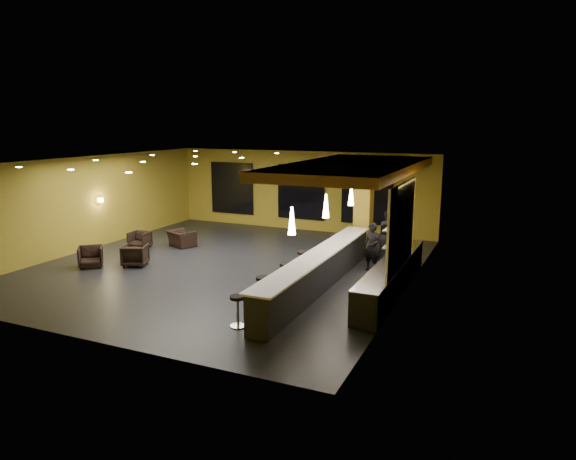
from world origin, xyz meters
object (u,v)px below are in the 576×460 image
at_px(armchair_a, 91,257).
at_px(armchair_b, 135,255).
at_px(column, 364,206).
at_px(staff_c, 385,244).
at_px(prep_counter, 391,277).
at_px(bar_stool_5, 333,244).
at_px(armchair_c, 140,240).
at_px(staff_b, 390,238).
at_px(pendant_1, 326,206).
at_px(bar_stool_4, 321,254).
at_px(bar_counter, 319,272).
at_px(bar_stool_1, 263,288).
at_px(armchair_d, 182,239).
at_px(pendant_2, 351,195).
at_px(bar_stool_3, 303,261).
at_px(pendant_0, 292,221).
at_px(bar_stool_2, 287,274).
at_px(bar_stool_0, 238,307).
at_px(staff_a, 372,247).

xyz_separation_m(armchair_a, armchair_b, (1.25, 0.73, 0.01)).
relative_size(column, staff_c, 2.21).
height_order(prep_counter, armchair_b, prep_counter).
bearing_deg(bar_stool_5, armchair_c, -168.23).
bearing_deg(armchair_a, staff_b, -15.19).
bearing_deg(armchair_c, staff_c, -0.31).
bearing_deg(pendant_1, bar_stool_4, 114.68).
height_order(bar_counter, bar_stool_1, bar_counter).
bearing_deg(bar_stool_5, pendant_1, -76.15).
xyz_separation_m(column, bar_stool_5, (-0.69, -1.32, -1.20)).
bearing_deg(staff_c, bar_counter, -121.53).
bearing_deg(armchair_d, column, -141.61).
relative_size(staff_c, armchair_b, 2.00).
distance_m(pendant_2, staff_b, 1.95).
bearing_deg(bar_stool_4, bar_stool_3, -98.11).
height_order(bar_counter, armchair_b, bar_counter).
xyz_separation_m(pendant_1, bar_stool_1, (-0.79, -2.54, -1.83)).
height_order(staff_c, bar_stool_4, staff_c).
relative_size(pendant_0, bar_stool_2, 0.82).
relative_size(staff_c, armchair_c, 2.22).
height_order(armchair_c, bar_stool_4, bar_stool_4).
distance_m(bar_stool_1, bar_stool_5, 5.32).
relative_size(bar_stool_4, bar_stool_5, 0.91).
bearing_deg(bar_stool_4, staff_b, 36.93).
relative_size(bar_counter, bar_stool_4, 10.27).
height_order(pendant_2, bar_stool_5, pendant_2).
height_order(bar_stool_0, bar_stool_5, bar_stool_5).
bearing_deg(pendant_1, column, 90.00).
bearing_deg(bar_stool_4, bar_stool_5, 91.17).
height_order(armchair_b, bar_stool_4, bar_stool_4).
bearing_deg(armchair_c, armchair_a, -92.47).
distance_m(pendant_1, bar_stool_3, 2.02).
relative_size(pendant_0, armchair_d, 0.73).
relative_size(bar_counter, armchair_d, 8.34).
relative_size(pendant_0, staff_c, 0.44).
distance_m(pendant_2, armchair_b, 7.53).
distance_m(staff_b, staff_c, 0.53).
bearing_deg(bar_stool_0, staff_c, 72.61).
xyz_separation_m(armchair_d, bar_stool_2, (5.96, -3.35, 0.24)).
height_order(prep_counter, armchair_c, prep_counter).
relative_size(column, pendant_0, 5.00).
bearing_deg(armchair_d, bar_stool_1, 163.52).
relative_size(armchair_a, bar_stool_2, 0.91).
xyz_separation_m(pendant_0, bar_stool_2, (-0.71, 1.29, -1.80)).
bearing_deg(armchair_d, bar_stool_4, -164.71).
height_order(staff_c, bar_stool_2, staff_c).
xyz_separation_m(pendant_1, staff_b, (1.28, 2.89, -1.43)).
xyz_separation_m(bar_counter, bar_stool_5, (-0.69, 3.28, 0.05)).
relative_size(prep_counter, pendant_1, 8.57).
bearing_deg(staff_a, prep_counter, -45.06).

